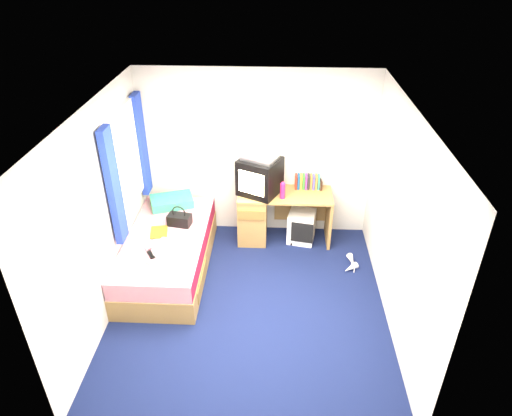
{
  "coord_description": "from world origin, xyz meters",
  "views": [
    {
      "loc": [
        0.28,
        -4.08,
        3.82
      ],
      "look_at": [
        0.04,
        0.7,
        0.94
      ],
      "focal_mm": 32.0,
      "sensor_mm": 36.0,
      "label": 1
    }
  ],
  "objects_px": {
    "pillow": "(172,201)",
    "white_heels": "(351,264)",
    "handbag": "(180,219)",
    "magazine": "(159,232)",
    "water_bottle": "(153,244)",
    "desk": "(265,214)",
    "remote_control": "(151,255)",
    "colour_swatch_fan": "(151,263)",
    "picture_frame": "(321,185)",
    "crt_tv": "(260,176)",
    "vcr": "(260,156)",
    "bed": "(168,252)",
    "storage_cube": "(301,226)",
    "pink_water_bottle": "(283,191)",
    "towel": "(170,249)",
    "aerosol_can": "(272,186)"
  },
  "relations": [
    {
      "from": "vcr",
      "to": "towel",
      "type": "height_order",
      "value": "vcr"
    },
    {
      "from": "vcr",
      "to": "towel",
      "type": "relative_size",
      "value": 1.36
    },
    {
      "from": "desk",
      "to": "storage_cube",
      "type": "distance_m",
      "value": 0.56
    },
    {
      "from": "white_heels",
      "to": "picture_frame",
      "type": "bearing_deg",
      "value": 117.41
    },
    {
      "from": "handbag",
      "to": "white_heels",
      "type": "xyz_separation_m",
      "value": [
        2.28,
        -0.09,
        -0.58
      ]
    },
    {
      "from": "pillow",
      "to": "crt_tv",
      "type": "relative_size",
      "value": 0.87
    },
    {
      "from": "colour_swatch_fan",
      "to": "remote_control",
      "type": "height_order",
      "value": "remote_control"
    },
    {
      "from": "desk",
      "to": "white_heels",
      "type": "xyz_separation_m",
      "value": [
        1.17,
        -0.63,
        -0.37
      ]
    },
    {
      "from": "towel",
      "to": "colour_swatch_fan",
      "type": "height_order",
      "value": "towel"
    },
    {
      "from": "desk",
      "to": "magazine",
      "type": "height_order",
      "value": "desk"
    },
    {
      "from": "vcr",
      "to": "water_bottle",
      "type": "distance_m",
      "value": 1.8
    },
    {
      "from": "bed",
      "to": "vcr",
      "type": "xyz_separation_m",
      "value": [
        1.16,
        0.8,
        1.03
      ]
    },
    {
      "from": "desk",
      "to": "towel",
      "type": "height_order",
      "value": "desk"
    },
    {
      "from": "pink_water_bottle",
      "to": "magazine",
      "type": "relative_size",
      "value": 0.78
    },
    {
      "from": "desk",
      "to": "bed",
      "type": "bearing_deg",
      "value": -147.16
    },
    {
      "from": "pillow",
      "to": "desk",
      "type": "bearing_deg",
      "value": 2.39
    },
    {
      "from": "colour_swatch_fan",
      "to": "magazine",
      "type": "bearing_deg",
      "value": 95.42
    },
    {
      "from": "pink_water_bottle",
      "to": "white_heels",
      "type": "distance_m",
      "value": 1.34
    },
    {
      "from": "crt_tv",
      "to": "towel",
      "type": "relative_size",
      "value": 2.05
    },
    {
      "from": "pink_water_bottle",
      "to": "vcr",
      "type": "bearing_deg",
      "value": 154.98
    },
    {
      "from": "picture_frame",
      "to": "pink_water_bottle",
      "type": "xyz_separation_m",
      "value": [
        -0.53,
        -0.29,
        0.04
      ]
    },
    {
      "from": "pillow",
      "to": "white_heels",
      "type": "bearing_deg",
      "value": -13.15
    },
    {
      "from": "picture_frame",
      "to": "remote_control",
      "type": "relative_size",
      "value": 0.88
    },
    {
      "from": "pillow",
      "to": "handbag",
      "type": "relative_size",
      "value": 1.77
    },
    {
      "from": "bed",
      "to": "crt_tv",
      "type": "distance_m",
      "value": 1.58
    },
    {
      "from": "pink_water_bottle",
      "to": "colour_swatch_fan",
      "type": "relative_size",
      "value": 1.0
    },
    {
      "from": "vcr",
      "to": "picture_frame",
      "type": "xyz_separation_m",
      "value": [
        0.85,
        0.14,
        -0.48
      ]
    },
    {
      "from": "magazine",
      "to": "water_bottle",
      "type": "bearing_deg",
      "value": -89.93
    },
    {
      "from": "bed",
      "to": "desk",
      "type": "distance_m",
      "value": 1.47
    },
    {
      "from": "handbag",
      "to": "aerosol_can",
      "type": "bearing_deg",
      "value": 35.8
    },
    {
      "from": "water_bottle",
      "to": "colour_swatch_fan",
      "type": "bearing_deg",
      "value": -79.7
    },
    {
      "from": "pillow",
      "to": "picture_frame",
      "type": "relative_size",
      "value": 4.09
    },
    {
      "from": "desk",
      "to": "pink_water_bottle",
      "type": "height_order",
      "value": "pink_water_bottle"
    },
    {
      "from": "water_bottle",
      "to": "pink_water_bottle",
      "type": "bearing_deg",
      "value": 30.14
    },
    {
      "from": "crt_tv",
      "to": "magazine",
      "type": "bearing_deg",
      "value": -123.21
    },
    {
      "from": "crt_tv",
      "to": "desk",
      "type": "bearing_deg",
      "value": 26.38
    },
    {
      "from": "towel",
      "to": "colour_swatch_fan",
      "type": "xyz_separation_m",
      "value": [
        -0.17,
        -0.23,
        -0.05
      ]
    },
    {
      "from": "remote_control",
      "to": "magazine",
      "type": "bearing_deg",
      "value": 57.93
    },
    {
      "from": "vcr",
      "to": "remote_control",
      "type": "height_order",
      "value": "vcr"
    },
    {
      "from": "desk",
      "to": "remote_control",
      "type": "distance_m",
      "value": 1.81
    },
    {
      "from": "desk",
      "to": "remote_control",
      "type": "bearing_deg",
      "value": -137.11
    },
    {
      "from": "desk",
      "to": "pillow",
      "type": "bearing_deg",
      "value": -177.61
    },
    {
      "from": "desk",
      "to": "white_heels",
      "type": "height_order",
      "value": "desk"
    },
    {
      "from": "bed",
      "to": "colour_swatch_fan",
      "type": "distance_m",
      "value": 0.66
    },
    {
      "from": "desk",
      "to": "white_heels",
      "type": "distance_m",
      "value": 1.38
    },
    {
      "from": "vcr",
      "to": "white_heels",
      "type": "height_order",
      "value": "vcr"
    },
    {
      "from": "handbag",
      "to": "magazine",
      "type": "xyz_separation_m",
      "value": [
        -0.23,
        -0.2,
        -0.07
      ]
    },
    {
      "from": "pink_water_bottle",
      "to": "water_bottle",
      "type": "height_order",
      "value": "pink_water_bottle"
    },
    {
      "from": "water_bottle",
      "to": "white_heels",
      "type": "bearing_deg",
      "value": 9.5
    },
    {
      "from": "magazine",
      "to": "colour_swatch_fan",
      "type": "distance_m",
      "value": 0.65
    }
  ]
}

